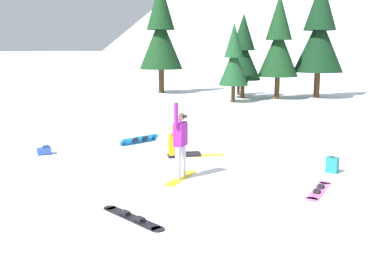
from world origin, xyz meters
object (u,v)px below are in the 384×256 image
backpack_blue (44,150)px  pine_tree_twin (161,33)px  pine_tree_young (243,52)px  snowboarder_midground (178,146)px  pine_tree_tall (239,64)px  loose_snowboard_far_spare (319,190)px  loose_snowboard_near_left (132,218)px  pine_tree_short (279,42)px  pine_tree_leaning (319,33)px  pine_tree_slender (234,59)px  snowboarder_foreground (181,142)px  backpack_teal (332,165)px  loose_snowboard_near_right (140,139)px

backpack_blue → pine_tree_twin: (-7.12, 18.88, 4.47)m
pine_tree_young → snowboarder_midground: bearing=-75.5°
pine_tree_tall → backpack_blue: bearing=-86.3°
snowboarder_midground → pine_tree_young: size_ratio=0.28×
pine_tree_twin → snowboarder_midground: bearing=-56.9°
loose_snowboard_far_spare → backpack_blue: 8.78m
loose_snowboard_near_left → pine_tree_short: size_ratio=0.27×
snowboarder_midground → loose_snowboard_far_spare: size_ratio=0.92×
pine_tree_twin → backpack_blue: bearing=-69.3°
pine_tree_young → pine_tree_leaning: 5.39m
pine_tree_slender → loose_snowboard_near_left: bearing=-73.4°
snowboarder_foreground → backpack_teal: bearing=35.7°
backpack_teal → pine_tree_young: (-9.05, 16.33, 2.93)m
backpack_teal → pine_tree_slender: 16.45m
loose_snowboard_far_spare → pine_tree_short: (-6.78, 18.75, 3.79)m
snowboarder_foreground → pine_tree_young: (-5.58, 18.82, 2.16)m
pine_tree_tall → pine_tree_leaning: (5.54, 0.83, 2.12)m
pine_tree_leaning → backpack_teal: bearing=-76.6°
snowboarder_midground → pine_tree_short: (-2.05, 17.37, 3.46)m
snowboarder_foreground → loose_snowboard_far_spare: 3.68m
backpack_blue → backpack_teal: 9.02m
snowboarder_midground → pine_tree_slender: pine_tree_slender is taller
loose_snowboard_near_right → pine_tree_young: bearing=97.6°
backpack_teal → pine_tree_leaning: pine_tree_leaning is taller
loose_snowboard_near_right → pine_tree_tall: (-3.10, 17.42, 2.18)m
loose_snowboard_far_spare → loose_snowboard_near_left: (-3.00, -3.55, 0.00)m
loose_snowboard_near_right → loose_snowboard_near_left: loose_snowboard_near_right is taller
backpack_teal → pine_tree_leaning: bearing=103.4°
snowboarder_midground → pine_tree_young: bearing=104.5°
snowboarder_foreground → pine_tree_tall: 21.69m
backpack_teal → pine_tree_leaning: 19.94m
loose_snowboard_near_left → backpack_blue: 6.61m
loose_snowboard_near_left → backpack_blue: backpack_blue is taller
snowboarder_foreground → loose_snowboard_near_right: bearing=137.6°
loose_snowboard_far_spare → pine_tree_twin: pine_tree_twin is taller
snowboarder_midground → pine_tree_twin: (-11.17, 17.15, 4.25)m
snowboarder_midground → pine_tree_twin: bearing=123.1°
snowboarder_foreground → loose_snowboard_far_spare: size_ratio=1.19×
loose_snowboard_near_left → pine_tree_leaning: size_ratio=0.23×
backpack_teal → snowboarder_foreground: bearing=-144.3°
pine_tree_young → pine_tree_leaning: pine_tree_leaning is taller
snowboarder_foreground → backpack_teal: size_ratio=4.38×
pine_tree_slender → backpack_teal: bearing=-57.8°
pine_tree_tall → snowboarder_foreground: bearing=-72.3°
pine_tree_young → loose_snowboard_near_right: bearing=-82.4°
loose_snowboard_near_right → backpack_blue: 3.40m
loose_snowboard_near_right → pine_tree_young: size_ratio=0.30×
pine_tree_short → pine_tree_leaning: pine_tree_leaning is taller
loose_snowboard_near_left → pine_tree_tall: 24.67m
backpack_teal → pine_tree_leaning: (-4.52, 18.96, 4.23)m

